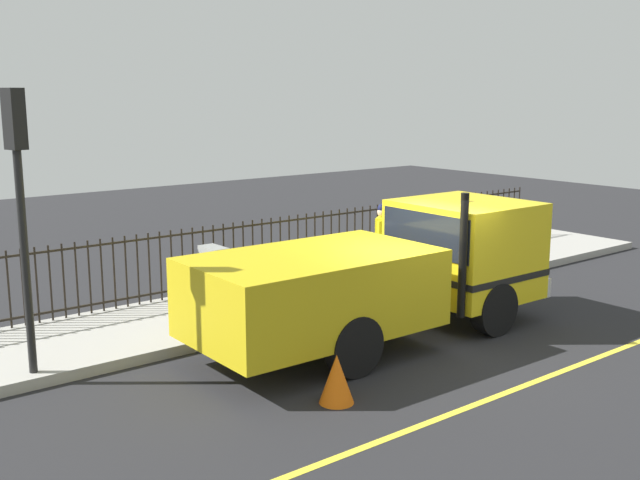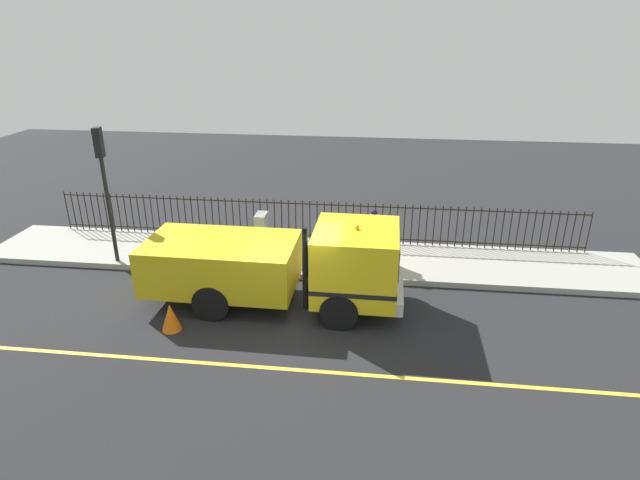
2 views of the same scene
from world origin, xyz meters
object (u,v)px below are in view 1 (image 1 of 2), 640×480
utility_cabinet (214,273)px  worker_standing (382,233)px  work_truck (399,267)px  traffic_light_near (19,175)px  traffic_cone (337,379)px

utility_cabinet → worker_standing: bearing=-104.0°
work_truck → traffic_light_near: bearing=-105.8°
traffic_light_near → traffic_cone: size_ratio=5.88×
work_truck → traffic_light_near: 6.35m
work_truck → traffic_light_near: traffic_light_near is taller
work_truck → worker_standing: bearing=142.8°
traffic_light_near → traffic_cone: traffic_light_near is taller
traffic_light_near → utility_cabinet: size_ratio=3.88×
work_truck → worker_standing: size_ratio=4.02×
work_truck → traffic_cone: 3.32m
traffic_light_near → traffic_cone: bearing=31.2°
worker_standing → traffic_light_near: 8.16m
work_truck → worker_standing: (2.64, -2.06, -0.04)m
traffic_cone → work_truck: bearing=-59.7°
utility_cabinet → traffic_cone: size_ratio=1.52×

